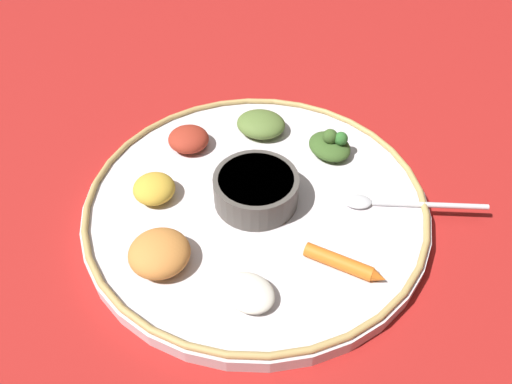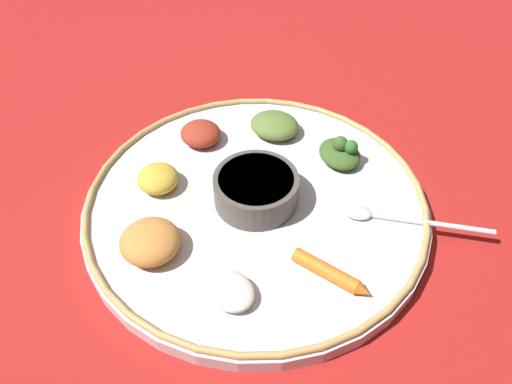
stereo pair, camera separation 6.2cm
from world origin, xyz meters
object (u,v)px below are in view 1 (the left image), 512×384
at_px(center_bowl, 256,188).
at_px(greens_pile, 330,145).
at_px(spoon, 393,203).
at_px(carrot_near_spoon, 344,264).

distance_m(center_bowl, greens_pile, 0.14).
distance_m(spoon, carrot_near_spoon, 0.12).
height_order(spoon, greens_pile, greens_pile).
bearing_deg(greens_pile, center_bowl, 4.33).
bearing_deg(carrot_near_spoon, greens_pile, -128.88).
bearing_deg(center_bowl, spoon, 139.71).
bearing_deg(center_bowl, carrot_near_spoon, 95.61).
bearing_deg(carrot_near_spoon, spoon, -165.09).
height_order(center_bowl, greens_pile, same).
relative_size(greens_pile, carrot_near_spoon, 0.75).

